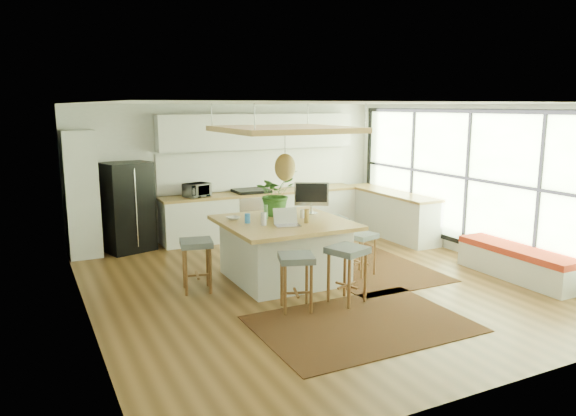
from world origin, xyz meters
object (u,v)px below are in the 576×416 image
fridge (127,202)px  island_plant (275,198)px  stool_near_right (347,278)px  microwave (197,189)px  monitor (312,198)px  stool_right_front (361,253)px  stool_right_back (332,240)px  island (284,250)px  stool_near_left (296,284)px  stool_left_side (197,267)px  laptop (287,218)px

fridge → island_plant: size_ratio=2.29×
stool_near_right → microwave: microwave is taller
fridge → monitor: fridge is taller
stool_near_right → stool_right_front: (0.87, 0.95, 0.00)m
stool_right_back → island_plant: (-1.15, -0.13, 0.86)m
fridge → island: size_ratio=0.90×
stool_near_left → fridge: bearing=109.3°
stool_left_side → fridge: bearing=99.8°
stool_right_front → stool_left_side: size_ratio=0.90×
stool_left_side → stool_near_left: bearing=-54.1°
stool_near_left → monitor: (1.08, 1.55, 0.83)m
fridge → monitor: 3.54m
stool_right_back → island_plant: island_plant is taller
laptop → monitor: bearing=51.3°
stool_right_back → island_plant: 1.44m
laptop → monitor: monitor is taller
laptop → monitor: 1.02m
fridge → microwave: 1.32m
laptop → monitor: (0.77, 0.66, 0.14)m
stool_near_left → laptop: bearing=70.7°
fridge → monitor: size_ratio=2.93×
island_plant → stool_right_front: bearing=-36.2°
stool_near_left → monitor: size_ratio=1.33×
stool_right_front → laptop: size_ratio=1.79×
stool_near_right → stool_left_side: (-1.69, 1.38, 0.00)m
island → monitor: size_ratio=3.27×
monitor → island: bearing=-125.5°
stool_left_side → island_plant: size_ratio=1.05×
stool_left_side → microwave: size_ratio=1.59×
stool_right_front → stool_right_back: 0.95m
stool_right_back → monitor: monitor is taller
island → stool_near_right: 1.35m
laptop → island: bearing=82.4°
monitor → microwave: bearing=145.1°
stool_near_right → laptop: laptop is taller
stool_near_right → stool_left_side: bearing=140.8°
stool_near_right → stool_right_back: size_ratio=1.04×
stool_near_left → microwave: 4.07m
fridge → stool_right_front: 4.42m
stool_near_left → island: bearing=71.0°
laptop → stool_right_front: bearing=10.2°
stool_left_side → stool_right_front: bearing=-9.5°
island → stool_right_front: 1.25m
fridge → island_plant: fridge is taller
microwave → monitor: bearing=-86.3°
stool_near_left → island_plant: size_ratio=1.05×
stool_right_front → laptop: bearing=179.7°
island → laptop: bearing=-108.2°
stool_left_side → laptop: 1.50m
island → monitor: monitor is taller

